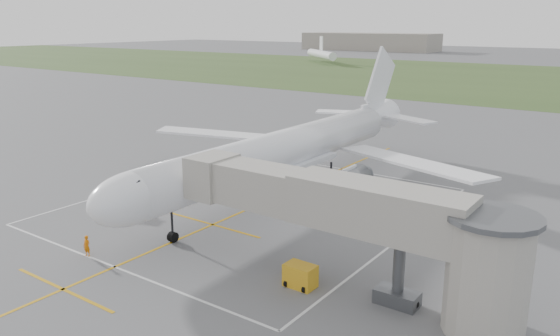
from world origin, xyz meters
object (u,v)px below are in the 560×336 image
Objects in this scene: jet_bridge at (366,222)px; ramp_worker_nose at (87,246)px; baggage_cart at (121,201)px; gpu_unit at (300,276)px; ramp_worker_wing at (230,165)px; airliner at (286,150)px.

jet_bridge reaches higher than ramp_worker_nose.
baggage_cart is at bearing 176.49° from jet_bridge.
baggage_cart is (-24.99, 1.53, -3.92)m from jet_bridge.
ramp_worker_wing reaches higher than gpu_unit.
jet_bridge is at bearing -42.19° from airliner.
ramp_worker_nose is (-18.80, -6.45, -3.96)m from jet_bridge.
ramp_worker_wing is at bearing 165.78° from airliner.
ramp_worker_wing is (-6.20, 23.05, 0.13)m from ramp_worker_nose.
ramp_worker_nose is 23.87m from ramp_worker_wing.
airliner is 21.24m from ramp_worker_nose.
airliner reaches higher than ramp_worker_nose.
gpu_unit is at bearing -26.98° from baggage_cart.
ramp_worker_nose is 0.86× the size of ramp_worker_wing.
airliner reaches higher than jet_bridge.
gpu_unit is 21.49m from baggage_cart.
gpu_unit is 1.10× the size of ramp_worker_wing.
jet_bridge is at bearing -22.53° from baggage_cart.
gpu_unit is at bearing -52.56° from airliner.
ramp_worker_nose is at bearing -98.47° from airliner.
gpu_unit is 27.91m from ramp_worker_wing.
airliner is at bearing 34.89° from baggage_cart.
baggage_cart is 1.45× the size of ramp_worker_wing.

